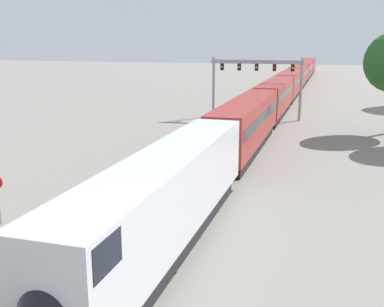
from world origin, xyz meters
TOP-DOWN VIEW (x-y plane):
  - ground_plane at (0.00, 0.00)m, footprint 400.00×400.00m
  - track_main at (2.00, 60.00)m, footprint 2.60×200.00m
  - track_near at (-3.50, 40.00)m, footprint 2.60×160.00m
  - passenger_train at (2.00, 70.45)m, footprint 3.04×153.25m
  - signal_gantry at (-0.25, 45.44)m, footprint 12.10×0.49m

SIDE VIEW (x-z plane):
  - ground_plane at x=0.00m, z-range 0.00..0.00m
  - track_main at x=2.00m, z-range -0.01..0.15m
  - track_near at x=-3.50m, z-range -0.01..0.15m
  - passenger_train at x=2.00m, z-range 0.21..5.01m
  - signal_gantry at x=-0.25m, z-range 1.89..9.92m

